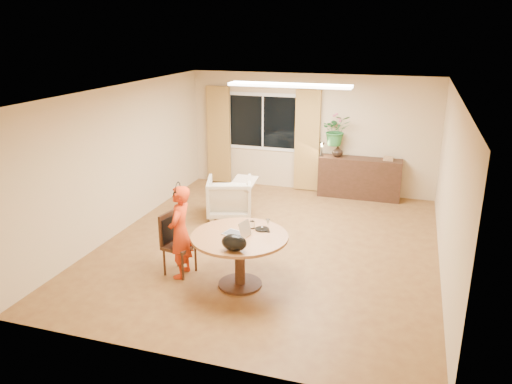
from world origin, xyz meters
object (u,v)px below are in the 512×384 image
dining_table (240,246)px  sideboard (359,178)px  child (180,232)px  dining_chair (179,244)px  armchair (229,197)px

dining_table → sideboard: (1.18, 4.48, -0.18)m
child → dining_table: bearing=83.9°
dining_table → child: (-0.93, 0.03, 0.09)m
dining_table → dining_chair: 1.00m
dining_chair → child: (0.05, -0.05, 0.23)m
dining_chair → child: size_ratio=0.67×
child → sideboard: size_ratio=0.80×
dining_table → dining_chair: dining_chair is taller
dining_table → armchair: 2.78m
dining_table → armchair: size_ratio=1.59×
child → armchair: size_ratio=1.63×
dining_table → dining_chair: bearing=175.4°
armchair → sideboard: size_ratio=0.49×
armchair → dining_table: bearing=95.5°
dining_table → sideboard: size_ratio=0.78×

